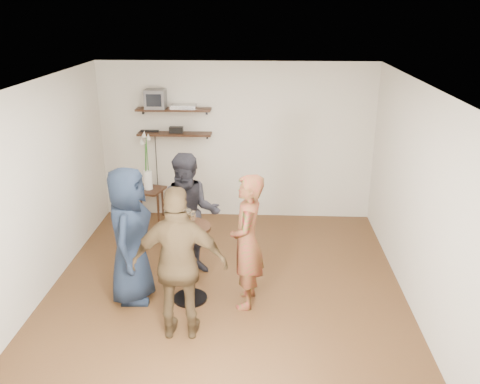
# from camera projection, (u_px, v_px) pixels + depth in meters

# --- Properties ---
(room) EXTENTS (4.58, 5.08, 2.68)m
(room) POSITION_uv_depth(u_px,v_px,m) (225.00, 195.00, 6.02)
(room) COLOR #3F2614
(room) RESTS_ON ground
(shelf_upper) EXTENTS (1.20, 0.25, 0.04)m
(shelf_upper) POSITION_uv_depth(u_px,v_px,m) (174.00, 109.00, 8.10)
(shelf_upper) COLOR black
(shelf_upper) RESTS_ON room
(shelf_lower) EXTENTS (1.20, 0.25, 0.04)m
(shelf_lower) POSITION_uv_depth(u_px,v_px,m) (175.00, 134.00, 8.24)
(shelf_lower) COLOR black
(shelf_lower) RESTS_ON room
(crt_monitor) EXTENTS (0.32, 0.30, 0.30)m
(crt_monitor) POSITION_uv_depth(u_px,v_px,m) (156.00, 99.00, 8.06)
(crt_monitor) COLOR #59595B
(crt_monitor) RESTS_ON shelf_upper
(dvd_deck) EXTENTS (0.40, 0.24, 0.06)m
(dvd_deck) POSITION_uv_depth(u_px,v_px,m) (184.00, 107.00, 8.08)
(dvd_deck) COLOR silver
(dvd_deck) RESTS_ON shelf_upper
(radio) EXTENTS (0.22, 0.10, 0.10)m
(radio) POSITION_uv_depth(u_px,v_px,m) (176.00, 130.00, 8.22)
(radio) COLOR black
(radio) RESTS_ON shelf_lower
(power_strip) EXTENTS (0.30, 0.05, 0.03)m
(power_strip) POSITION_uv_depth(u_px,v_px,m) (150.00, 131.00, 8.30)
(power_strip) COLOR black
(power_strip) RESTS_ON shelf_lower
(side_table) EXTENTS (0.57, 0.57, 0.55)m
(side_table) POSITION_uv_depth(u_px,v_px,m) (149.00, 194.00, 8.44)
(side_table) COLOR black
(side_table) RESTS_ON room
(vase_lilies) EXTENTS (0.20, 0.20, 1.02)m
(vase_lilies) POSITION_uv_depth(u_px,v_px,m) (147.00, 170.00, 8.30)
(vase_lilies) COLOR white
(vase_lilies) RESTS_ON side_table
(drinks_table) EXTENTS (0.54, 0.54, 0.99)m
(drinks_table) POSITION_uv_depth(u_px,v_px,m) (189.00, 253.00, 6.06)
(drinks_table) COLOR black
(drinks_table) RESTS_ON room
(wine_glass_fl) EXTENTS (0.07, 0.07, 0.22)m
(wine_glass_fl) POSITION_uv_depth(u_px,v_px,m) (181.00, 215.00, 5.85)
(wine_glass_fl) COLOR silver
(wine_glass_fl) RESTS_ON drinks_table
(wine_glass_fr) EXTENTS (0.06, 0.06, 0.19)m
(wine_glass_fr) POSITION_uv_depth(u_px,v_px,m) (193.00, 217.00, 5.87)
(wine_glass_fr) COLOR silver
(wine_glass_fr) RESTS_ON drinks_table
(wine_glass_bl) EXTENTS (0.06, 0.06, 0.19)m
(wine_glass_bl) POSITION_uv_depth(u_px,v_px,m) (186.00, 214.00, 5.95)
(wine_glass_bl) COLOR silver
(wine_glass_bl) RESTS_ON drinks_table
(wine_glass_br) EXTENTS (0.07, 0.07, 0.20)m
(wine_glass_br) POSITION_uv_depth(u_px,v_px,m) (188.00, 215.00, 5.89)
(wine_glass_br) COLOR silver
(wine_glass_br) RESTS_ON drinks_table
(person_plaid) EXTENTS (0.43, 0.62, 1.65)m
(person_plaid) POSITION_uv_depth(u_px,v_px,m) (247.00, 242.00, 5.92)
(person_plaid) COLOR #A81327
(person_plaid) RESTS_ON room
(person_dark) EXTENTS (0.88, 0.72, 1.67)m
(person_dark) POSITION_uv_depth(u_px,v_px,m) (190.00, 215.00, 6.65)
(person_dark) COLOR black
(person_dark) RESTS_ON room
(person_navy) EXTENTS (0.55, 0.84, 1.70)m
(person_navy) POSITION_uv_depth(u_px,v_px,m) (130.00, 235.00, 6.03)
(person_navy) COLOR black
(person_navy) RESTS_ON room
(person_brown) EXTENTS (1.02, 0.44, 1.72)m
(person_brown) POSITION_uv_depth(u_px,v_px,m) (180.00, 265.00, 5.32)
(person_brown) COLOR #402F1B
(person_brown) RESTS_ON room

